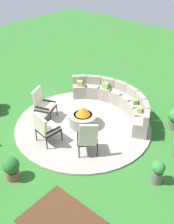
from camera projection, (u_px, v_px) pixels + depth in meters
ground_plane at (83, 126)px, 9.01m from camera, size 24.00×24.00×0.00m
patio_circle at (83, 125)px, 8.99m from camera, size 4.46×4.46×0.06m
mulch_bed_right at (61, 222)px, 5.99m from camera, size 1.61×1.32×0.04m
fire_pit at (83, 118)px, 8.83m from camera, size 0.93×0.93×0.68m
curved_stone_bench at (117, 101)px, 9.60m from camera, size 3.66×1.64×0.81m
lounge_chair_front_left at (43, 104)px, 9.02m from camera, size 0.77×0.73×1.07m
lounge_chair_front_right at (46, 127)px, 7.93m from camera, size 0.65×0.66×1.06m
lounge_chair_back_left at (88, 138)px, 7.50m from camera, size 0.76×0.79×1.09m
potted_plant_0 at (11, 168)px, 6.90m from camera, size 0.44×0.44×0.66m
potted_plant_4 at (158, 171)px, 6.79m from camera, size 0.35×0.35×0.67m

